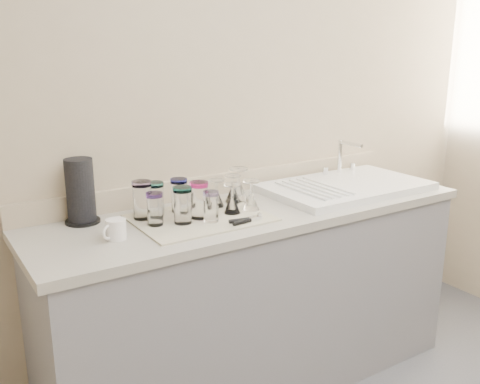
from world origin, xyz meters
TOP-DOWN VIEW (x-y plane):
  - counter_unit at (0.00, 1.20)m, footprint 2.06×0.62m
  - sink_unit at (0.55, 1.20)m, footprint 0.82×0.50m
  - dish_towel at (-0.30, 1.19)m, footprint 0.55×0.42m
  - tumbler_teal at (-0.51, 1.30)m, footprint 0.08×0.08m
  - tumbler_cyan at (-0.44, 1.31)m, footprint 0.07×0.07m
  - tumbler_purple at (-0.33, 1.31)m, footprint 0.07×0.07m
  - tumbler_magenta at (-0.50, 1.20)m, footprint 0.07×0.07m
  - tumbler_blue at (-0.39, 1.16)m, footprint 0.08×0.08m
  - tumbler_lavender at (-0.30, 1.18)m, footprint 0.08×0.08m
  - tumbler_extra at (-0.28, 1.11)m, footprint 0.06×0.06m
  - goblet_back_left at (-0.16, 1.28)m, footprint 0.07×0.07m
  - goblet_back_right at (-0.06, 1.30)m, footprint 0.07×0.07m
  - goblet_front_left at (-0.15, 1.16)m, footprint 0.07×0.07m
  - goblet_front_right at (-0.05, 1.16)m, footprint 0.07×0.07m
  - goblet_extra at (-0.02, 1.32)m, footprint 0.09×0.09m
  - can_opener at (-0.17, 1.02)m, footprint 0.14×0.05m
  - white_mug at (-0.68, 1.14)m, footprint 0.12×0.10m
  - paper_towel_roll at (-0.73, 1.41)m, footprint 0.14×0.14m

SIDE VIEW (x-z plane):
  - counter_unit at x=0.00m, z-range 0.00..0.90m
  - dish_towel at x=-0.30m, z-range 0.90..0.91m
  - can_opener at x=-0.17m, z-range 0.91..0.93m
  - sink_unit at x=0.55m, z-range 0.81..1.03m
  - white_mug at x=-0.68m, z-range 0.90..0.98m
  - goblet_back_left at x=-0.16m, z-range 0.89..1.01m
  - goblet_back_right at x=-0.06m, z-range 0.89..1.02m
  - goblet_front_left at x=-0.15m, z-range 0.89..1.02m
  - goblet_front_right at x=-0.05m, z-range 0.89..1.02m
  - goblet_extra at x=-0.02m, z-range 0.88..1.04m
  - tumbler_extra at x=-0.28m, z-range 0.91..1.04m
  - tumbler_magenta at x=-0.50m, z-range 0.91..1.04m
  - tumbler_cyan at x=-0.44m, z-range 0.91..1.05m
  - tumbler_purple at x=-0.33m, z-range 0.91..1.06m
  - tumbler_blue at x=-0.39m, z-range 0.91..1.06m
  - tumbler_lavender at x=-0.30m, z-range 0.91..1.07m
  - tumbler_teal at x=-0.51m, z-range 0.91..1.07m
  - paper_towel_roll at x=-0.73m, z-range 0.90..1.17m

